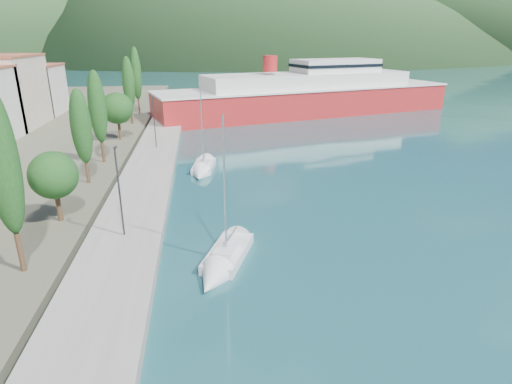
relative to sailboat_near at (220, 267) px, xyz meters
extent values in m
plane|color=#1D5157|center=(2.76, 110.15, -0.28)|extent=(1400.00, 1400.00, 0.00)
cube|color=gray|center=(-6.24, 16.15, 0.12)|extent=(5.00, 88.00, 0.80)
cube|color=beige|center=(-29.24, 45.15, 5.42)|extent=(9.00, 13.00, 10.00)
cube|color=silver|center=(-29.24, 56.15, 4.42)|extent=(9.00, 10.00, 8.00)
cube|color=#9E5138|center=(-29.24, 56.15, 8.57)|extent=(9.20, 10.20, 0.30)
cylinder|color=#47301E|center=(-11.30, 0.35, 1.60)|extent=(0.30, 0.30, 2.37)
ellipsoid|color=#1C4719|center=(-11.30, 0.35, 6.98)|extent=(1.80, 1.80, 8.39)
cylinder|color=#47301E|center=(-11.30, 7.58, 1.49)|extent=(0.36, 0.36, 2.13)
sphere|color=#1C4719|center=(-11.30, 7.58, 3.91)|extent=(3.41, 3.41, 3.41)
cylinder|color=#47301E|center=(-11.30, 16.32, 1.37)|extent=(0.30, 0.30, 1.89)
ellipsoid|color=#1C4719|center=(-11.30, 16.32, 5.66)|extent=(1.80, 1.80, 6.70)
cylinder|color=#47301E|center=(-11.30, 23.36, 1.48)|extent=(0.30, 0.30, 2.12)
ellipsoid|color=#1C4719|center=(-11.30, 23.36, 6.29)|extent=(1.80, 1.80, 7.50)
cylinder|color=#47301E|center=(-11.30, 33.96, 1.67)|extent=(0.36, 0.36, 2.50)
sphere|color=#1C4719|center=(-11.30, 33.96, 4.52)|extent=(4.00, 4.00, 4.00)
cylinder|color=#47301E|center=(-11.30, 45.04, 1.53)|extent=(0.30, 0.30, 2.21)
ellipsoid|color=#1C4719|center=(-11.30, 45.04, 6.55)|extent=(1.80, 1.80, 7.84)
cylinder|color=#47301E|center=(-11.30, 53.98, 1.65)|extent=(0.30, 0.30, 2.47)
ellipsoid|color=#1C4719|center=(-11.30, 53.98, 7.27)|extent=(1.80, 1.80, 8.75)
cylinder|color=#2D2D33|center=(-6.24, 4.26, 3.52)|extent=(0.12, 0.12, 6.00)
cube|color=#2D2D33|center=(-6.24, 4.51, 6.52)|extent=(0.15, 0.50, 0.12)
cylinder|color=#2D2D33|center=(-6.24, 28.81, 3.52)|extent=(0.12, 0.12, 6.00)
cube|color=#2D2D33|center=(-6.24, 29.06, 6.52)|extent=(0.15, 0.50, 0.12)
cube|color=silver|center=(0.62, 1.61, -0.05)|extent=(3.80, 5.55, 0.82)
cube|color=silver|center=(0.49, 1.29, 0.50)|extent=(1.91, 2.37, 0.32)
cylinder|color=silver|center=(0.49, 1.29, 4.70)|extent=(0.12, 0.12, 8.69)
cone|color=silver|center=(-0.56, -1.47, -0.05)|extent=(2.82, 2.99, 2.10)
cube|color=silver|center=(-0.62, 21.55, -0.05)|extent=(2.78, 5.00, 0.81)
cube|color=silver|center=(-0.67, 21.24, 0.49)|extent=(1.52, 2.06, 0.32)
cylinder|color=silver|center=(-0.67, 21.24, 4.41)|extent=(0.12, 0.12, 8.12)
cone|color=silver|center=(-1.09, 18.56, -0.05)|extent=(2.39, 2.51, 2.08)
cube|color=#AF1E1F|center=(18.69, 54.25, 1.81)|extent=(55.97, 26.26, 5.31)
cube|color=silver|center=(18.69, 54.25, 4.46)|extent=(56.44, 26.70, 0.28)
cube|color=silver|center=(18.69, 54.25, 5.60)|extent=(39.06, 19.65, 2.84)
cube|color=silver|center=(24.15, 55.84, 8.16)|extent=(16.75, 11.07, 2.28)
cylinder|color=#AF1E1F|center=(11.41, 52.14, 8.82)|extent=(2.46, 2.46, 2.65)
camera|label=1|loc=(-0.76, -22.92, 13.18)|focal=30.00mm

